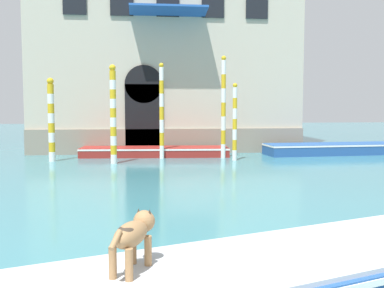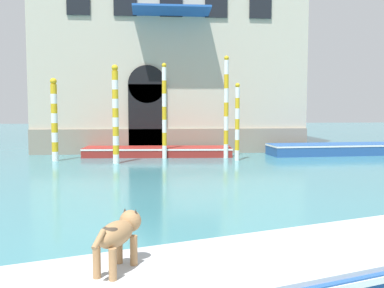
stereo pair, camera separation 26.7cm
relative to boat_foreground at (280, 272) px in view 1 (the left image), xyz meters
The scene contains 9 objects.
boat_foreground is the anchor object (origin of this frame).
dog_on_deck 1.99m from the boat_foreground, 169.24° to the right, with size 0.55×0.90×0.64m.
boat_moored_near_palazzo 15.99m from the boat_foreground, 93.88° to the left, with size 7.09×2.15×0.44m.
boat_moored_far 17.60m from the boat_foreground, 63.79° to the left, with size 7.01×2.15×0.54m.
mooring_pole_0 15.19m from the boat_foreground, 82.25° to the left, with size 0.22×0.22×4.66m.
mooring_pole_1 15.13m from the boat_foreground, 93.04° to the left, with size 0.21×0.21×4.32m.
mooring_pole_2 14.13m from the boat_foreground, 80.42° to the left, with size 0.20×0.20×3.38m.
mooring_pole_3 15.53m from the boat_foreground, 111.08° to the left, with size 0.28×0.28×3.59m.
mooring_pole_4 13.79m from the boat_foreground, 102.11° to the left, with size 0.27×0.27×4.08m.
Camera 1 is at (-0.77, -1.85, 2.40)m, focal length 42.00 mm.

